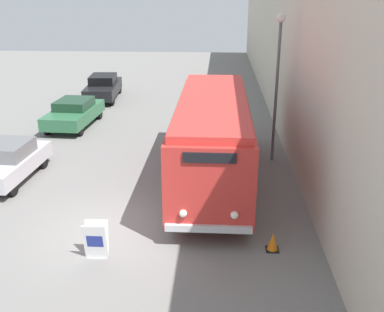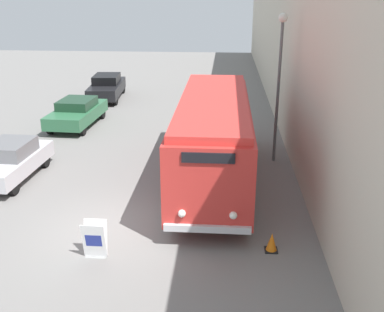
{
  "view_description": "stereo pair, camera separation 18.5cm",
  "coord_description": "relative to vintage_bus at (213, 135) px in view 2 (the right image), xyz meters",
  "views": [
    {
      "loc": [
        3.34,
        -11.78,
        6.82
      ],
      "look_at": [
        2.53,
        1.46,
        1.85
      ],
      "focal_mm": 42.0,
      "sensor_mm": 36.0,
      "label": 1
    },
    {
      "loc": [
        3.53,
        -11.77,
        6.82
      ],
      "look_at": [
        2.53,
        1.46,
        1.85
      ],
      "focal_mm": 42.0,
      "sensor_mm": 36.0,
      "label": 2
    }
  ],
  "objects": [
    {
      "name": "ground_plane",
      "position": [
        -3.13,
        -3.8,
        -1.81
      ],
      "size": [
        80.0,
        80.0,
        0.0
      ],
      "primitive_type": "plane",
      "color": "slate"
    },
    {
      "name": "vintage_bus",
      "position": [
        0.0,
        0.0,
        0.0
      ],
      "size": [
        2.54,
        9.53,
        3.18
      ],
      "color": "black",
      "rests_on": "ground_plane"
    },
    {
      "name": "traffic_cone",
      "position": [
        1.78,
        -4.71,
        -1.54
      ],
      "size": [
        0.36,
        0.36,
        0.54
      ],
      "color": "black",
      "rests_on": "ground_plane"
    },
    {
      "name": "sign_board",
      "position": [
        -2.98,
        -5.36,
        -1.3
      ],
      "size": [
        0.63,
        0.39,
        1.05
      ],
      "color": "gray",
      "rests_on": "ground_plane"
    },
    {
      "name": "streetlamp",
      "position": [
        2.5,
        2.32,
        2.09
      ],
      "size": [
        0.36,
        0.36,
        5.95
      ],
      "color": "#595E60",
      "rests_on": "ground_plane"
    },
    {
      "name": "parked_car_mid",
      "position": [
        -7.32,
        6.71,
        -1.07
      ],
      "size": [
        2.16,
        4.56,
        1.4
      ],
      "rotation": [
        0.0,
        0.0,
        -0.05
      ],
      "color": "black",
      "rests_on": "ground_plane"
    },
    {
      "name": "building_wall_right",
      "position": [
        3.34,
        6.2,
        2.13
      ],
      "size": [
        0.3,
        60.0,
        7.87
      ],
      "color": "beige",
      "rests_on": "ground_plane"
    },
    {
      "name": "parked_car_near",
      "position": [
        -7.6,
        -0.37,
        -1.07
      ],
      "size": [
        1.88,
        4.08,
        1.45
      ],
      "rotation": [
        0.0,
        0.0,
        -0.04
      ],
      "color": "black",
      "rests_on": "ground_plane"
    },
    {
      "name": "parked_car_far",
      "position": [
        -7.32,
        12.89,
        -1.01
      ],
      "size": [
        2.21,
        4.91,
        1.55
      ],
      "rotation": [
        0.0,
        0.0,
        0.08
      ],
      "color": "black",
      "rests_on": "ground_plane"
    }
  ]
}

